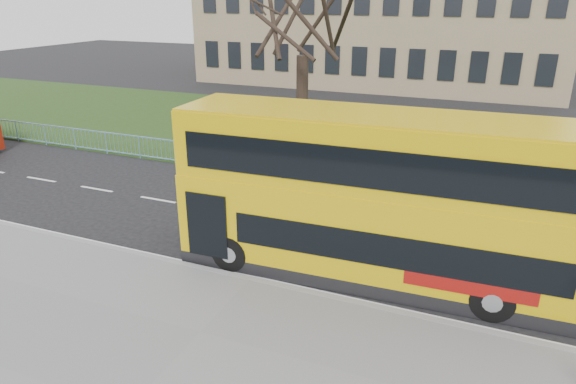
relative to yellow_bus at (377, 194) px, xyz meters
The scene contains 6 objects.
ground 3.82m from the yellow_bus, behind, with size 120.00×120.00×0.00m, color black.
kerb 4.14m from the yellow_bus, 149.84° to the right, with size 80.00×0.20×0.14m, color gray.
grass_verge 14.63m from the yellow_bus, 101.79° to the left, with size 80.00×15.40×0.08m, color #203914.
guard_railing 7.32m from the yellow_bus, 114.64° to the left, with size 40.00×0.12×1.10m, color #76B1D2, non-canonical shape.
bare_tree 11.95m from the yellow_bus, 121.18° to the left, with size 7.82×7.82×11.17m, color black, non-canonical shape.
yellow_bus is the anchor object (origin of this frame).
Camera 1 is at (5.66, -12.42, 7.37)m, focal length 32.00 mm.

